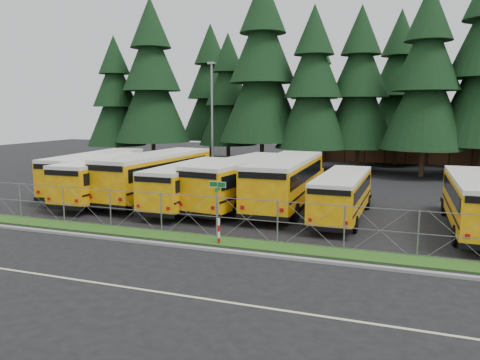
# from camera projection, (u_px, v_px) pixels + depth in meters

# --- Properties ---
(ground) EXTENTS (120.00, 120.00, 0.00)m
(ground) POSITION_uv_depth(u_px,v_px,m) (243.00, 234.00, 23.02)
(ground) COLOR black
(ground) RESTS_ON ground
(curb) EXTENTS (50.00, 0.25, 0.12)m
(curb) POSITION_uv_depth(u_px,v_px,m) (219.00, 250.00, 20.13)
(curb) COLOR gray
(curb) RESTS_ON ground
(grass_verge) EXTENTS (50.00, 1.40, 0.06)m
(grass_verge) POSITION_uv_depth(u_px,v_px,m) (231.00, 242.00, 21.44)
(grass_verge) COLOR #224D16
(grass_verge) RESTS_ON ground
(road_lane_line) EXTENTS (50.00, 0.12, 0.01)m
(road_lane_line) POSITION_uv_depth(u_px,v_px,m) (163.00, 293.00, 15.59)
(road_lane_line) COLOR beige
(road_lane_line) RESTS_ON ground
(chainlink_fence) EXTENTS (44.00, 0.10, 2.00)m
(chainlink_fence) POSITION_uv_depth(u_px,v_px,m) (236.00, 218.00, 21.95)
(chainlink_fence) COLOR gray
(chainlink_fence) RESTS_ON ground
(brick_building) EXTENTS (22.00, 10.00, 6.00)m
(brick_building) POSITION_uv_depth(u_px,v_px,m) (397.00, 135.00, 57.75)
(brick_building) COLOR brown
(brick_building) RESTS_ON ground
(bus_0) EXTENTS (3.61, 11.64, 3.00)m
(bus_0) POSITION_uv_depth(u_px,v_px,m) (99.00, 174.00, 33.57)
(bus_0) COLOR orange
(bus_0) RESTS_ON ground
(bus_1) EXTENTS (2.92, 11.08, 2.89)m
(bus_1) POSITION_uv_depth(u_px,v_px,m) (113.00, 179.00, 31.27)
(bus_1) COLOR orange
(bus_1) RESTS_ON ground
(bus_2) EXTENTS (3.58, 12.34, 3.20)m
(bus_2) POSITION_uv_depth(u_px,v_px,m) (160.00, 177.00, 31.54)
(bus_2) COLOR orange
(bus_2) RESTS_ON ground
(bus_3) EXTENTS (2.54, 10.56, 2.76)m
(bus_3) POSITION_uv_depth(u_px,v_px,m) (193.00, 185.00, 29.19)
(bus_3) COLOR orange
(bus_3) RESTS_ON ground
(bus_4) EXTENTS (4.36, 11.98, 3.07)m
(bus_4) POSITION_uv_depth(u_px,v_px,m) (244.00, 183.00, 29.16)
(bus_4) COLOR orange
(bus_4) RESTS_ON ground
(bus_5) EXTENTS (3.05, 12.14, 3.17)m
(bus_5) POSITION_uv_depth(u_px,v_px,m) (287.00, 183.00, 28.82)
(bus_5) COLOR orange
(bus_5) RESTS_ON ground
(bus_6) EXTENTS (2.50, 9.88, 2.58)m
(bus_6) POSITION_uv_depth(u_px,v_px,m) (343.00, 196.00, 26.00)
(bus_6) COLOR orange
(bus_6) RESTS_ON ground
(bus_east) EXTENTS (2.70, 10.85, 2.84)m
(bus_east) POSITION_uv_depth(u_px,v_px,m) (476.00, 204.00, 23.26)
(bus_east) COLOR orange
(bus_east) RESTS_ON ground
(street_sign) EXTENTS (0.84, 0.55, 2.81)m
(street_sign) POSITION_uv_depth(u_px,v_px,m) (218.00, 198.00, 21.42)
(street_sign) COLOR gray
(street_sign) RESTS_ON ground
(striped_bollard) EXTENTS (0.11, 0.11, 1.20)m
(striped_bollard) POSITION_uv_depth(u_px,v_px,m) (219.00, 231.00, 21.14)
(striped_bollard) COLOR #B20C0C
(striped_bollard) RESTS_ON ground
(light_standard) EXTENTS (0.70, 0.35, 10.14)m
(light_standard) POSITION_uv_depth(u_px,v_px,m) (212.00, 116.00, 40.86)
(light_standard) COLOR gray
(light_standard) RESTS_ON ground
(conifer_0) EXTENTS (6.43, 6.43, 14.23)m
(conifer_0) POSITION_uv_depth(u_px,v_px,m) (116.00, 100.00, 52.31)
(conifer_0) COLOR black
(conifer_0) RESTS_ON ground
(conifer_1) EXTENTS (8.10, 8.10, 17.90)m
(conifer_1) POSITION_uv_depth(u_px,v_px,m) (152.00, 83.00, 50.34)
(conifer_1) COLOR black
(conifer_1) RESTS_ON ground
(conifer_2) EXTENTS (6.58, 6.58, 14.56)m
(conifer_2) POSITION_uv_depth(u_px,v_px,m) (228.00, 99.00, 52.67)
(conifer_2) COLOR black
(conifer_2) RESTS_ON ground
(conifer_3) EXTENTS (8.77, 8.77, 19.40)m
(conifer_3) POSITION_uv_depth(u_px,v_px,m) (262.00, 74.00, 47.38)
(conifer_3) COLOR black
(conifer_3) RESTS_ON ground
(conifer_4) EXTENTS (7.24, 7.24, 16.00)m
(conifer_4) POSITION_uv_depth(u_px,v_px,m) (313.00, 90.00, 45.11)
(conifer_4) COLOR black
(conifer_4) RESTS_ON ground
(conifer_5) EXTENTS (7.28, 7.28, 16.10)m
(conifer_5) POSITION_uv_depth(u_px,v_px,m) (360.00, 89.00, 45.69)
(conifer_5) COLOR black
(conifer_5) RESTS_ON ground
(conifer_6) EXTENTS (7.75, 7.75, 17.14)m
(conifer_6) POSITION_uv_depth(u_px,v_px,m) (426.00, 82.00, 41.70)
(conifer_6) COLOR black
(conifer_6) RESTS_ON ground
(conifer_10) EXTENTS (7.45, 7.45, 16.47)m
(conifer_10) POSITION_uv_depth(u_px,v_px,m) (211.00, 92.00, 57.66)
(conifer_10) COLOR black
(conifer_10) RESTS_ON ground
(conifer_11) EXTENTS (7.36, 7.36, 16.28)m
(conifer_11) POSITION_uv_depth(u_px,v_px,m) (314.00, 93.00, 56.39)
(conifer_11) COLOR black
(conifer_11) RESTS_ON ground
(conifer_12) EXTENTS (7.60, 7.60, 16.81)m
(conifer_12) POSITION_uv_depth(u_px,v_px,m) (399.00, 88.00, 51.04)
(conifer_12) COLOR black
(conifer_12) RESTS_ON ground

